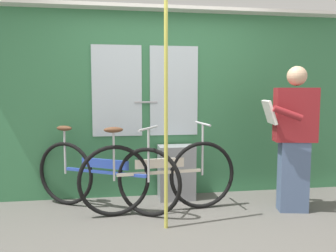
# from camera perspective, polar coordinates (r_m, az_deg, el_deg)

# --- Properties ---
(ground_plane) EXTENTS (5.88, 3.95, 0.04)m
(ground_plane) POSITION_cam_1_polar(r_m,az_deg,el_deg) (3.45, 1.68, -17.06)
(ground_plane) COLOR #56544F
(train_door_wall) EXTENTS (4.88, 0.28, 2.32)m
(train_door_wall) POSITION_cam_1_polar(r_m,az_deg,el_deg) (4.33, -1.17, 4.33)
(train_door_wall) COLOR #387A4C
(train_door_wall) RESTS_ON ground_plane
(bicycle_near_door) EXTENTS (1.74, 0.44, 0.97)m
(bicycle_near_door) POSITION_cam_1_polar(r_m,az_deg,el_deg) (3.78, -1.48, -8.24)
(bicycle_near_door) COLOR black
(bicycle_near_door) RESTS_ON ground_plane
(bicycle_leaning_behind) EXTENTS (1.58, 0.93, 0.95)m
(bicycle_leaning_behind) POSITION_cam_1_polar(r_m,az_deg,el_deg) (3.91, -10.45, -8.04)
(bicycle_leaning_behind) COLOR black
(bicycle_leaning_behind) RESTS_ON ground_plane
(passenger_reading_newspaper) EXTENTS (0.59, 0.51, 1.58)m
(passenger_reading_newspaper) POSITION_cam_1_polar(r_m,az_deg,el_deg) (3.98, 20.02, -1.55)
(passenger_reading_newspaper) COLOR slate
(passenger_reading_newspaper) RESTS_ON ground_plane
(trash_bin_by_wall) EXTENTS (0.43, 0.28, 0.66)m
(trash_bin_by_wall) POSITION_cam_1_polar(r_m,az_deg,el_deg) (4.26, 1.39, -7.64)
(trash_bin_by_wall) COLOR gray
(trash_bin_by_wall) RESTS_ON ground_plane
(handrail_pole) EXTENTS (0.04, 0.04, 2.28)m
(handrail_pole) POSITION_cam_1_polar(r_m,az_deg,el_deg) (3.23, -0.34, 2.57)
(handrail_pole) COLOR #C6C14C
(handrail_pole) RESTS_ON ground_plane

